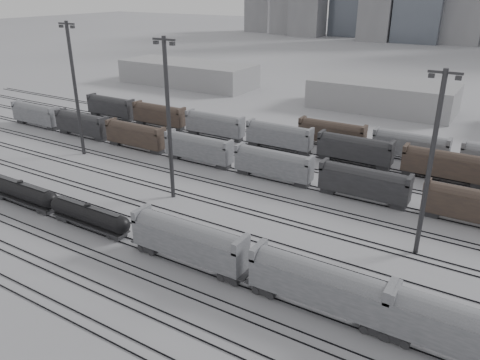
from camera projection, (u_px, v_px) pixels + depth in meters
The scene contains 15 objects.
ground at pixel (116, 242), 65.68m from camera, with size 900.00×900.00×0.00m, color #B2B2B7.
tracks at pixel (191, 197), 79.41m from camera, with size 220.00×71.50×0.16m.
tank_car_a at pixel (22, 191), 76.13m from camera, with size 16.31×2.72×4.03m.
tank_car_b at pixel (89, 215), 68.60m from camera, with size 15.52×2.59×3.83m.
hopper_car_a at pixel (189, 240), 59.20m from camera, with size 16.34×3.25×5.84m.
hopper_car_b at pixel (320, 283), 50.59m from camera, with size 16.22×3.22×5.80m.
hopper_car_c at pixel (473, 333), 43.25m from camera, with size 16.44×3.27×5.88m.
light_mast_b at pixel (75, 87), 94.53m from camera, with size 4.33×0.69×27.09m.
light_mast_c at pixel (168, 117), 74.40m from camera, with size 4.23×0.68×26.43m.
light_mast_d at pixel (431, 162), 58.23m from camera, with size 3.93×0.63×24.57m.
bg_string_near at pixel (273, 165), 85.91m from camera, with size 151.00×3.00×5.60m.
bg_string_mid at pixel (355, 150), 93.66m from camera, with size 151.00×3.00×5.60m.
bg_string_far at pixel (455, 154), 91.51m from camera, with size 66.00×3.00×5.60m.
warehouse_left at pixel (187, 74), 167.79m from camera, with size 50.00×18.00×8.00m, color #9B9B9D.
warehouse_mid at pixel (382, 96), 134.02m from camera, with size 40.00×18.00×8.00m, color #9B9B9D.
Camera 1 is at (44.78, -39.65, 33.43)m, focal length 35.00 mm.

